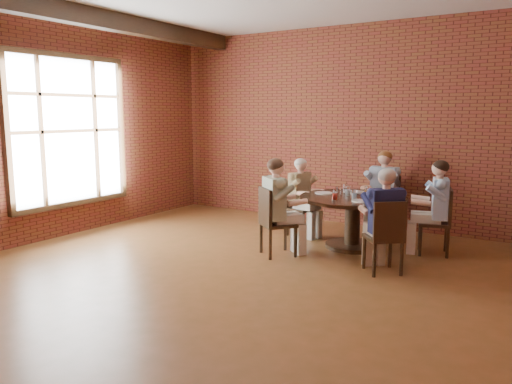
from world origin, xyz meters
The scene contains 29 objects.
floor centered at (0.00, 0.00, 0.00)m, with size 7.00×7.00×0.00m, color brown.
wall_back centered at (0.00, 3.50, 1.70)m, with size 7.00×7.00×0.00m, color maroon.
wall_left centered at (-3.25, 0.00, 1.70)m, with size 7.00×7.00×0.00m, color maroon.
ceiling_beam centered at (-2.45, 0.00, 3.27)m, with size 0.22×6.90×0.26m, color #342011.
window centered at (-3.18, 0.40, 1.65)m, with size 0.10×2.16×2.36m.
dining_table centered at (0.90, 2.00, 0.53)m, with size 1.52×1.52×0.75m.
chair_a centered at (2.05, 2.31, 0.50)m, with size 0.50×0.50×0.92m.
diner_a centered at (1.97, 2.29, 0.65)m, with size 0.51×0.62×1.30m, color #457CB4, non-canonical shape.
chair_b centered at (1.00, 3.14, 0.51)m, with size 0.46×0.46×0.94m.
diner_b centered at (0.99, 3.05, 0.67)m, with size 0.53×0.65×1.33m, color gray, non-canonical shape.
chair_c centered at (-0.11, 2.27, 0.48)m, with size 0.46×0.46×0.88m.
diner_c centered at (-0.04, 2.25, 0.61)m, with size 0.46×0.57×1.22m, color brown, non-canonical shape.
chair_d centered at (0.13, 1.04, 0.51)m, with size 0.60×0.60×0.93m.
diner_d centered at (0.18, 1.11, 0.66)m, with size 0.52×0.65×1.33m, color tan, non-canonical shape.
chair_e centered at (1.68, 1.07, 0.50)m, with size 0.56×0.56×0.91m.
diner_e centered at (1.63, 1.13, 0.64)m, with size 0.50×0.61×1.28m, color #171B41, non-canonical shape.
plate_a centered at (1.21, 2.29, 0.76)m, with size 0.26×0.26×0.01m, color white.
plate_b centered at (0.79, 2.37, 0.76)m, with size 0.26×0.26×0.01m, color white.
plate_c centered at (0.43, 2.03, 0.76)m, with size 0.26×0.26×0.01m, color white.
plate_d centered at (1.14, 1.68, 0.76)m, with size 0.26×0.26×0.01m, color white.
glass_a centered at (1.14, 1.96, 0.82)m, with size 0.07×0.07×0.14m, color white.
glass_b centered at (1.05, 2.15, 0.82)m, with size 0.07×0.07×0.14m, color white.
glass_c centered at (0.70, 2.21, 0.82)m, with size 0.07×0.07×0.14m, color white.
glass_d centered at (0.80, 2.04, 0.82)m, with size 0.07×0.07×0.14m, color white.
glass_e centered at (0.72, 1.90, 0.82)m, with size 0.07×0.07×0.14m, color white.
glass_f centered at (0.78, 1.62, 0.82)m, with size 0.07×0.07×0.14m, color white.
glass_g centered at (1.00, 1.77, 0.82)m, with size 0.07×0.07×0.14m, color white.
glass_h centered at (1.27, 1.83, 0.82)m, with size 0.07×0.07×0.14m, color white.
smartphone centered at (1.28, 1.85, 0.75)m, with size 0.07×0.15×0.01m, color black.
Camera 1 is at (3.45, -4.68, 1.93)m, focal length 35.00 mm.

